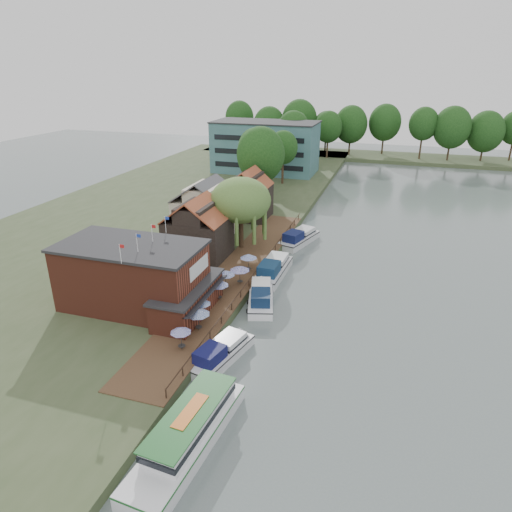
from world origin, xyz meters
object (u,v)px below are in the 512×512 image
(umbrella_5, at_px, (240,275))
(cruiser_0, at_px, (221,350))
(willow, at_px, (241,214))
(umbrella_6, at_px, (249,263))
(umbrella_2, at_px, (202,309))
(cruiser_2, at_px, (273,267))
(umbrella_4, at_px, (225,280))
(cottage_c, at_px, (249,194))
(cruiser_3, at_px, (299,236))
(tour_boat, at_px, (187,431))
(swan, at_px, (220,377))
(hotel_block, at_px, (265,147))
(umbrella_3, at_px, (219,290))
(cottage_a, at_px, (198,228))
(umbrella_1, at_px, (198,320))
(cottage_b, at_px, (207,206))
(umbrella_0, at_px, (181,338))
(cruiser_1, at_px, (261,294))
(pub, at_px, (149,278))

(umbrella_5, xyz_separation_m, cruiser_0, (2.99, -13.80, -1.18))
(willow, xyz_separation_m, umbrella_6, (3.73, -7.75, -3.93))
(umbrella_2, distance_m, cruiser_2, 15.37)
(umbrella_4, relative_size, cruiser_0, 0.26)
(cottage_c, bearing_deg, cruiser_3, -34.20)
(tour_boat, distance_m, swan, 8.02)
(willow, xyz_separation_m, cruiser_2, (6.55, -5.90, -4.93))
(umbrella_4, height_order, umbrella_6, same)
(willow, height_order, umbrella_6, willow)
(umbrella_2, bearing_deg, cruiser_3, 81.20)
(hotel_block, height_order, cruiser_2, hotel_block)
(willow, distance_m, swan, 29.89)
(cruiser_3, bearing_deg, umbrella_3, -83.96)
(umbrella_4, bearing_deg, cruiser_3, 77.44)
(cottage_a, height_order, umbrella_2, cottage_a)
(hotel_block, bearing_deg, umbrella_1, -78.54)
(cruiser_0, bearing_deg, cottage_b, 128.60)
(cottage_c, xyz_separation_m, umbrella_4, (6.22, -27.41, -2.96))
(cottage_a, height_order, swan, cottage_a)
(umbrella_3, distance_m, swan, 13.07)
(willow, distance_m, cruiser_2, 10.10)
(umbrella_3, xyz_separation_m, umbrella_6, (0.72, 8.51, 0.00))
(umbrella_5, xyz_separation_m, tour_boat, (4.59, -24.45, -0.87))
(umbrella_1, distance_m, tour_boat, 14.21)
(hotel_block, distance_m, umbrella_0, 78.96)
(cottage_c, height_order, willow, willow)
(willow, bearing_deg, tour_boat, -76.72)
(cottage_b, xyz_separation_m, umbrella_6, (11.23, -12.75, -2.96))
(cruiser_2, xyz_separation_m, cruiser_3, (0.66, 12.63, -0.07))
(umbrella_0, distance_m, umbrella_3, 10.15)
(umbrella_0, height_order, umbrella_5, same)
(umbrella_6, xyz_separation_m, cruiser_1, (3.48, -5.86, -1.12))
(willow, height_order, umbrella_2, willow)
(willow, distance_m, umbrella_3, 16.99)
(umbrella_3, bearing_deg, umbrella_1, -85.91)
(umbrella_4, bearing_deg, pub, -133.37)
(umbrella_4, distance_m, umbrella_6, 5.75)
(umbrella_4, height_order, cruiser_1, umbrella_4)
(umbrella_2, distance_m, umbrella_3, 4.56)
(umbrella_4, height_order, cruiser_3, umbrella_4)
(cottage_b, bearing_deg, cruiser_0, -64.66)
(hotel_block, height_order, cruiser_0, hotel_block)
(pub, xyz_separation_m, umbrella_5, (7.43, 8.34, -2.36))
(cruiser_0, distance_m, tour_boat, 10.77)
(cruiser_2, relative_size, tour_boat, 0.80)
(cruiser_0, xyz_separation_m, cruiser_2, (-0.38, 19.56, 0.17))
(pub, xyz_separation_m, cruiser_3, (10.71, 26.72, -3.44))
(hotel_block, xyz_separation_m, tour_boat, (20.02, -87.11, -5.73))
(pub, bearing_deg, tour_boat, -53.27)
(umbrella_5, distance_m, umbrella_6, 3.91)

